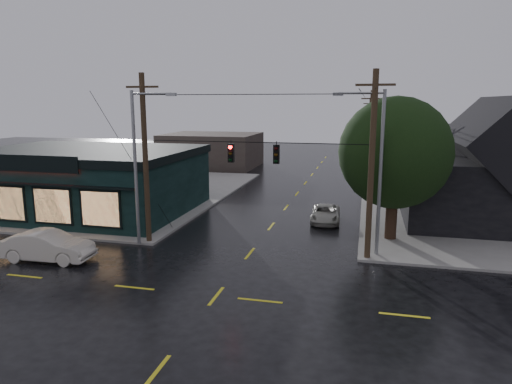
% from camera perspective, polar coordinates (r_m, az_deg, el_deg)
% --- Properties ---
extents(ground_plane, '(160.00, 160.00, 0.00)m').
position_cam_1_polar(ground_plane, '(20.87, -4.99, -12.83)').
color(ground_plane, black).
extents(sidewalk_nw, '(28.00, 28.00, 0.15)m').
position_cam_1_polar(sidewalk_nw, '(46.95, -20.56, 0.10)').
color(sidewalk_nw, gray).
rests_on(sidewalk_nw, ground).
extents(pizza_shop, '(16.30, 12.34, 4.90)m').
position_cam_1_polar(pizza_shop, '(38.01, -20.48, 1.47)').
color(pizza_shop, black).
rests_on(pizza_shop, ground).
extents(ne_building, '(12.60, 11.60, 8.75)m').
position_cam_1_polar(ne_building, '(36.35, 27.61, 3.55)').
color(ne_building, black).
rests_on(ne_building, ground).
extents(corner_tree, '(6.76, 6.76, 8.73)m').
position_cam_1_polar(corner_tree, '(28.76, 16.98, 4.68)').
color(corner_tree, black).
rests_on(corner_tree, ground).
extents(utility_pole_nw, '(2.00, 0.32, 10.15)m').
position_cam_1_polar(utility_pole_nw, '(28.90, -13.19, -6.21)').
color(utility_pole_nw, black).
rests_on(utility_pole_nw, ground).
extents(utility_pole_ne, '(2.00, 0.32, 10.15)m').
position_cam_1_polar(utility_pole_ne, '(25.96, 13.68, -8.23)').
color(utility_pole_ne, black).
rests_on(utility_pole_ne, ground).
extents(utility_pole_far_a, '(2.00, 0.32, 9.65)m').
position_cam_1_polar(utility_pole_far_a, '(46.82, 13.78, 0.37)').
color(utility_pole_far_a, black).
rests_on(utility_pole_far_a, ground).
extents(utility_pole_far_b, '(2.00, 0.32, 9.15)m').
position_cam_1_polar(utility_pole_far_b, '(66.58, 13.81, 3.48)').
color(utility_pole_far_b, black).
rests_on(utility_pole_far_b, ground).
extents(utility_pole_far_c, '(2.00, 0.32, 9.15)m').
position_cam_1_polar(utility_pole_far_c, '(86.46, 13.83, 5.16)').
color(utility_pole_far_c, black).
rests_on(utility_pole_far_c, ground).
extents(span_signal_assembly, '(13.00, 0.48, 1.23)m').
position_cam_1_polar(span_signal_assembly, '(25.44, -0.33, 4.89)').
color(span_signal_assembly, black).
rests_on(span_signal_assembly, ground).
extents(streetlight_nw, '(5.40, 0.30, 9.15)m').
position_cam_1_polar(streetlight_nw, '(28.44, -14.37, -6.55)').
color(streetlight_nw, gray).
rests_on(streetlight_nw, ground).
extents(streetlight_ne, '(5.40, 0.30, 9.15)m').
position_cam_1_polar(streetlight_ne, '(26.63, 14.77, -7.78)').
color(streetlight_ne, gray).
rests_on(streetlight_ne, ground).
extents(bg_building_west, '(12.00, 10.00, 4.40)m').
position_cam_1_polar(bg_building_west, '(61.78, -5.54, 5.23)').
color(bg_building_west, '#3C2F2B').
rests_on(bg_building_west, ground).
extents(bg_building_east, '(14.00, 12.00, 5.60)m').
position_cam_1_polar(bg_building_east, '(64.05, 22.48, 5.19)').
color(bg_building_east, '#2A2A2F').
rests_on(bg_building_east, ground).
extents(sedan_cream, '(5.06, 2.04, 1.63)m').
position_cam_1_polar(sedan_cream, '(27.32, -24.60, -6.17)').
color(sedan_cream, beige).
rests_on(sedan_cream, ground).
extents(suv_silver, '(2.23, 4.44, 1.21)m').
position_cam_1_polar(suv_silver, '(33.21, 8.70, -2.71)').
color(suv_silver, '#A6A499').
rests_on(suv_silver, ground).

